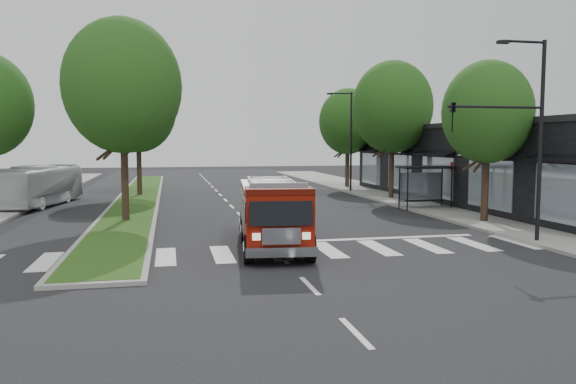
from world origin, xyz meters
The scene contains 14 objects.
ground centered at (0.00, 0.00, 0.00)m, with size 140.00×140.00×0.00m, color black.
sidewalk_right centered at (12.50, 10.00, 0.07)m, with size 5.00×80.00×0.15m, color gray.
median centered at (-6.00, 18.00, 0.08)m, with size 3.00×50.00×0.15m.
storefront_row centered at (17.00, 10.00, 2.50)m, with size 8.00×30.00×5.00m, color black.
bus_shelter centered at (11.20, 8.15, 2.04)m, with size 3.20×1.60×2.61m.
tree_right_near centered at (11.50, 2.00, 5.51)m, with size 4.40×4.40×8.05m.
tree_right_mid centered at (11.50, 14.00, 6.49)m, with size 5.60×5.60×9.72m.
tree_right_far centered at (11.50, 24.00, 5.84)m, with size 5.00×5.00×8.73m.
tree_median_near centered at (-6.00, 6.00, 6.81)m, with size 5.80×5.80×10.16m.
tree_median_far centered at (-6.00, 20.00, 6.49)m, with size 5.60×5.60×9.72m.
streetlight_right_near centered at (9.61, -3.50, 4.67)m, with size 4.08×0.22×8.00m.
streetlight_right_far centered at (10.35, 20.00, 4.48)m, with size 2.11×0.20×8.00m.
fire_engine centered at (0.06, -1.88, 1.29)m, with size 3.10×7.95×2.69m.
city_bus centered at (-11.82, 14.97, 1.30)m, with size 2.18×9.31×2.59m, color silver.
Camera 1 is at (-3.83, -23.08, 4.06)m, focal length 35.00 mm.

